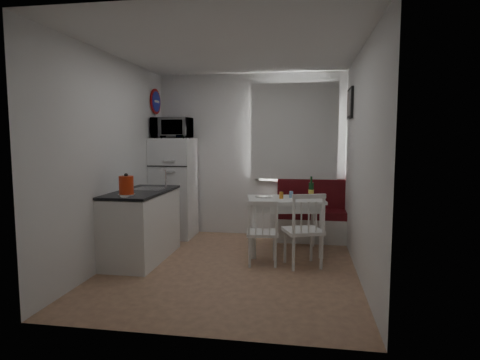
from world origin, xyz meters
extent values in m
cube|color=#92684E|center=(0.00, 0.00, 0.00)|extent=(3.00, 3.50, 0.02)
cube|color=white|center=(0.00, 0.00, 2.60)|extent=(3.00, 3.50, 0.02)
cube|color=white|center=(0.00, 1.75, 1.30)|extent=(3.00, 0.02, 2.60)
cube|color=white|center=(0.00, -1.75, 1.30)|extent=(3.00, 0.02, 2.60)
cube|color=white|center=(-1.50, 0.00, 1.30)|extent=(0.02, 3.50, 2.60)
cube|color=white|center=(1.50, 0.00, 1.30)|extent=(0.02, 3.50, 2.60)
cube|color=white|center=(0.70, 1.72, 1.62)|extent=(1.22, 0.06, 1.47)
cube|color=white|center=(0.70, 1.65, 1.68)|extent=(1.35, 0.02, 1.50)
cube|color=white|center=(-1.20, 0.15, 0.43)|extent=(0.60, 1.30, 0.86)
cube|color=black|center=(-1.20, 0.15, 0.89)|extent=(0.62, 1.32, 0.03)
cube|color=#99999E|center=(-1.18, 0.40, 0.85)|extent=(0.40, 0.40, 0.10)
cylinder|color=silver|center=(-1.02, 0.58, 1.03)|extent=(0.02, 0.02, 0.26)
cylinder|color=#1B26A7|center=(-1.47, 1.45, 2.15)|extent=(0.03, 0.40, 0.40)
cube|color=black|center=(1.48, 1.10, 2.05)|extent=(0.04, 0.52, 0.42)
cube|color=white|center=(1.07, 1.48, 0.18)|extent=(1.30, 0.50, 0.36)
cube|color=#590F15|center=(1.07, 1.48, 0.42)|extent=(1.24, 0.46, 0.12)
cube|color=#590F15|center=(1.07, 1.67, 0.70)|extent=(1.24, 0.10, 0.46)
cube|color=white|center=(0.62, 0.77, 0.74)|extent=(1.12, 0.87, 0.04)
cube|color=white|center=(0.62, 0.77, 0.66)|extent=(1.00, 0.75, 0.12)
cylinder|color=white|center=(0.62, 0.77, 0.36)|extent=(0.06, 0.06, 0.72)
cube|color=white|center=(0.37, 0.20, 0.40)|extent=(0.43, 0.41, 0.04)
cube|color=white|center=(0.37, 0.03, 0.62)|extent=(0.37, 0.08, 0.40)
cube|color=white|center=(0.87, 0.20, 0.44)|extent=(0.55, 0.54, 0.04)
cube|color=white|center=(0.87, 0.01, 0.69)|extent=(0.40, 0.18, 0.45)
cube|color=white|center=(-1.18, 1.40, 0.79)|extent=(0.63, 0.63, 1.57)
imported|color=white|center=(-1.18, 1.35, 1.73)|extent=(0.58, 0.39, 0.32)
cylinder|color=red|center=(-1.15, -0.38, 1.03)|extent=(0.20, 0.20, 0.26)
cylinder|color=orange|center=(0.57, 0.72, 0.80)|extent=(0.06, 0.06, 0.09)
cylinder|color=#7BA8D1|center=(0.70, 0.82, 0.80)|extent=(0.06, 0.06, 0.09)
cylinder|color=white|center=(0.32, 0.79, 0.76)|extent=(0.23, 0.23, 0.02)
camera|label=1|loc=(0.88, -4.69, 1.58)|focal=30.00mm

